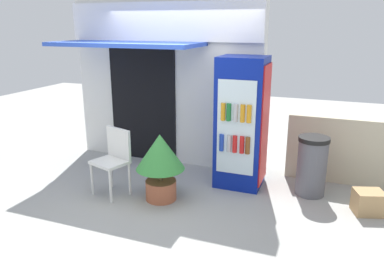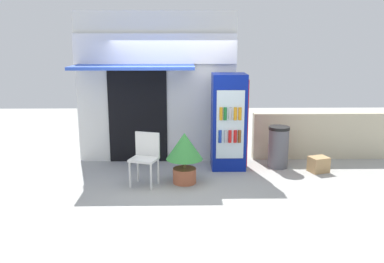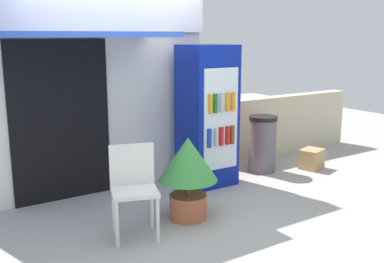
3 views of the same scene
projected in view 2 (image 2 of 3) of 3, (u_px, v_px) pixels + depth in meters
name	position (u px, v px, depth m)	size (l,w,h in m)	color
ground	(173.00, 182.00, 7.32)	(16.00, 16.00, 0.00)	#A3A39E
storefront_building	(155.00, 86.00, 8.35)	(3.25, 1.23, 3.07)	silver
drink_cooler	(229.00, 122.00, 7.97)	(0.68, 0.66, 1.87)	navy
plastic_chair	(146.00, 154.00, 7.13)	(0.55, 0.51, 0.93)	silver
potted_plant_near_shop	(184.00, 152.00, 7.18)	(0.65, 0.65, 0.92)	#AD5B3D
trash_bin	(278.00, 147.00, 8.12)	(0.42, 0.42, 0.83)	#595960
stone_boundary_wall	(319.00, 136.00, 8.73)	(2.84, 0.22, 0.99)	beige
cardboard_box	(319.00, 164.00, 7.88)	(0.34, 0.28, 0.30)	tan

